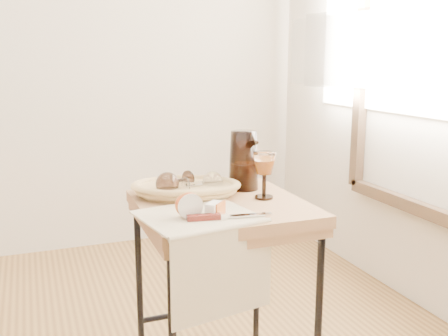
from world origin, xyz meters
name	(u,v)px	position (x,y,z in m)	size (l,w,h in m)	color
curtain	(439,48)	(1.74, 0.35, 1.20)	(0.02, 1.00, 2.20)	white
side_table	(222,298)	(0.70, 0.16, 0.34)	(0.54, 0.54, 0.69)	brown
tea_towel	(198,216)	(0.57, 0.04, 0.69)	(0.33, 0.29, 0.01)	beige
bread_basket	(186,190)	(0.61, 0.28, 0.71)	(0.33, 0.23, 0.05)	#A3754E
goblet_lying_a	(177,181)	(0.58, 0.29, 0.74)	(0.13, 0.08, 0.08)	#4D372C
goblet_lying_b	(201,183)	(0.66, 0.26, 0.74)	(0.11, 0.07, 0.07)	white
pitcher	(243,160)	(0.84, 0.30, 0.80)	(0.15, 0.23, 0.25)	black
wine_goblet	(264,175)	(0.85, 0.16, 0.77)	(0.08, 0.08, 0.16)	white
apple_half	(188,205)	(0.54, 0.03, 0.73)	(0.08, 0.04, 0.08)	#C40B05
apple_wedge	(214,209)	(0.62, 0.02, 0.71)	(0.06, 0.03, 0.04)	white
table_knife	(226,215)	(0.64, -0.03, 0.70)	(0.25, 0.03, 0.02)	silver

